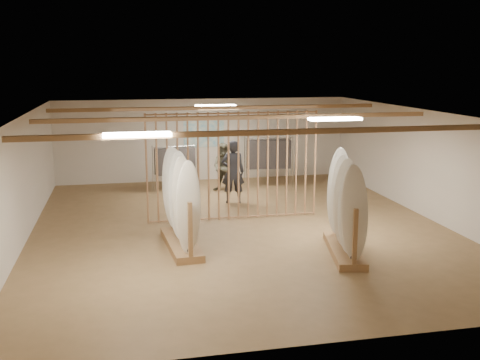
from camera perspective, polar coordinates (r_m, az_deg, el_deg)
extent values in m
plane|color=olive|center=(13.92, 0.00, -4.84)|extent=(12.00, 12.00, 0.00)
plane|color=gray|center=(13.40, 0.00, 6.72)|extent=(12.00, 12.00, 0.00)
plane|color=beige|center=(19.42, -3.69, 4.11)|extent=(12.00, 0.00, 12.00)
plane|color=beige|center=(8.00, 9.03, -7.17)|extent=(12.00, 0.00, 12.00)
plane|color=beige|center=(13.49, -21.26, -0.07)|extent=(0.00, 12.00, 12.00)
plane|color=beige|center=(15.41, 18.52, 1.51)|extent=(0.00, 12.00, 12.00)
cube|color=#9B7046|center=(13.40, 0.00, 6.38)|extent=(9.50, 6.12, 0.10)
cube|color=white|center=(13.40, 0.00, 6.46)|extent=(1.20, 0.35, 0.06)
cylinder|color=#A97952|center=(14.10, -9.46, 1.07)|extent=(0.05, 0.05, 2.78)
cylinder|color=#A97952|center=(14.11, -8.41, 1.11)|extent=(0.05, 0.05, 2.78)
cylinder|color=#A97952|center=(14.13, -7.37, 1.15)|extent=(0.05, 0.05, 2.78)
cylinder|color=#A97952|center=(14.15, -6.32, 1.19)|extent=(0.05, 0.05, 2.78)
cylinder|color=#A97952|center=(14.18, -5.28, 1.24)|extent=(0.05, 0.05, 2.78)
cylinder|color=#A97952|center=(14.21, -4.25, 1.28)|extent=(0.05, 0.05, 2.78)
cylinder|color=#A97952|center=(14.25, -3.22, 1.32)|extent=(0.05, 0.05, 2.78)
cylinder|color=#A97952|center=(14.29, -2.19, 1.36)|extent=(0.05, 0.05, 2.78)
cylinder|color=#A97952|center=(14.34, -1.17, 1.40)|extent=(0.05, 0.05, 2.78)
cylinder|color=#A97952|center=(14.39, -0.16, 1.44)|extent=(0.05, 0.05, 2.78)
cylinder|color=#A97952|center=(14.44, 0.85, 1.47)|extent=(0.05, 0.05, 2.78)
cylinder|color=#A97952|center=(14.50, 1.85, 1.51)|extent=(0.05, 0.05, 2.78)
cylinder|color=#A97952|center=(14.56, 2.84, 1.55)|extent=(0.05, 0.05, 2.78)
cylinder|color=#A97952|center=(14.63, 3.82, 1.58)|extent=(0.05, 0.05, 2.78)
cylinder|color=#A97952|center=(14.70, 4.79, 1.62)|extent=(0.05, 0.05, 2.78)
cylinder|color=#A97952|center=(14.78, 5.75, 1.65)|extent=(0.05, 0.05, 2.78)
cylinder|color=#A97952|center=(14.86, 6.70, 1.69)|extent=(0.05, 0.05, 2.78)
cylinder|color=#A97952|center=(14.94, 7.64, 1.72)|extent=(0.05, 0.05, 2.78)
cube|color=#3894C5|center=(19.38, -3.69, 4.68)|extent=(1.40, 0.03, 0.90)
cube|color=#9B7046|center=(12.49, -5.99, -6.48)|extent=(0.75, 2.29, 0.16)
cylinder|color=black|center=(12.22, -6.09, -2.07)|extent=(0.17, 2.19, 0.01)
ellipsoid|color=silver|center=(11.32, -5.27, -2.75)|extent=(0.52, 0.10, 1.98)
ellipsoid|color=silver|center=(11.76, -5.70, -2.21)|extent=(0.52, 0.10, 1.98)
ellipsoid|color=white|center=(12.20, -6.10, -1.70)|extent=(0.52, 0.10, 1.98)
ellipsoid|color=white|center=(12.65, -6.47, -1.23)|extent=(0.52, 0.10, 1.98)
ellipsoid|color=white|center=(13.09, -6.82, -0.80)|extent=(0.52, 0.10, 1.98)
cube|color=#9B7046|center=(12.24, 10.52, -7.01)|extent=(1.03, 2.28, 0.16)
cylinder|color=black|center=(11.97, 10.70, -2.60)|extent=(0.47, 2.11, 0.01)
ellipsoid|color=silver|center=(11.09, 11.54, -3.36)|extent=(0.51, 0.17, 1.94)
ellipsoid|color=white|center=(11.52, 11.11, -2.78)|extent=(0.51, 0.17, 1.94)
ellipsoid|color=silver|center=(11.95, 10.71, -2.24)|extent=(0.51, 0.17, 1.94)
ellipsoid|color=white|center=(12.38, 10.34, -1.73)|extent=(0.51, 0.17, 1.94)
ellipsoid|color=white|center=(12.81, 9.99, -1.26)|extent=(0.51, 0.17, 1.94)
cylinder|color=silver|center=(17.83, -6.66, 3.38)|extent=(1.34, 0.30, 0.03)
cube|color=black|center=(17.90, -6.62, 1.93)|extent=(1.30, 0.59, 0.82)
cylinder|color=silver|center=(17.94, -6.61, 1.24)|extent=(0.03, 0.03, 1.45)
cylinder|color=silver|center=(18.34, 2.95, 4.25)|extent=(1.53, 0.17, 0.03)
cube|color=black|center=(18.41, 2.93, 2.65)|extent=(1.45, 0.51, 0.93)
cylinder|color=silver|center=(18.45, 2.92, 1.89)|extent=(0.03, 0.03, 1.64)
imported|color=#25262D|center=(16.14, -0.73, 1.27)|extent=(0.81, 0.60, 2.08)
imported|color=#403E31|center=(17.63, -1.65, 1.61)|extent=(1.07, 1.02, 1.74)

